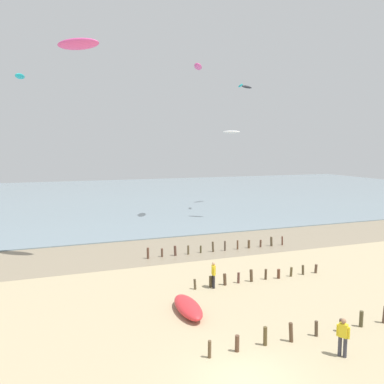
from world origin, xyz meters
name	(u,v)px	position (x,y,z in m)	size (l,w,h in m)	color
ground_plane	(246,381)	(0.00, 0.00, 0.00)	(160.00, 160.00, 0.00)	tan
wet_sand_strip	(139,252)	(0.00, 19.68, 0.00)	(120.00, 8.40, 0.01)	gray
sea	(93,197)	(0.00, 58.87, 0.05)	(160.00, 70.00, 0.10)	gray
groyne_near	(383,315)	(9.00, 2.04, 0.40)	(19.71, 0.35, 0.93)	brown
groyne_mid	(256,276)	(5.98, 9.82, 0.36)	(9.50, 0.35, 0.84)	brown
groyne_far	(217,247)	(6.44, 17.56, 0.40)	(12.88, 0.36, 0.92)	brown
person_mid_beach	(214,274)	(2.74, 9.63, 0.92)	(0.30, 0.56, 1.71)	#232328
person_left_flank	(343,336)	(4.75, 0.15, 0.92)	(0.38, 0.49, 1.71)	#383842
grounded_kite	(188,307)	(-0.07, 6.59, 0.34)	(3.38, 1.22, 0.68)	red
kite_aloft_0	(231,132)	(14.03, 30.74, 10.85)	(2.14, 0.68, 0.34)	white
kite_aloft_1	(241,86)	(17.58, 35.43, 17.25)	(1.81, 0.58, 0.29)	#19B2B7
kite_aloft_4	(78,44)	(-4.58, 18.30, 16.60)	(3.47, 1.11, 0.55)	#E54C99
kite_aloft_5	(247,87)	(21.56, 41.26, 18.11)	(2.34, 0.75, 0.37)	black
kite_aloft_7	(20,76)	(-10.13, 42.55, 17.99)	(2.80, 0.90, 0.45)	#19B2B7
kite_aloft_8	(198,67)	(10.20, 32.20, 18.62)	(3.01, 0.96, 0.48)	#E54C99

